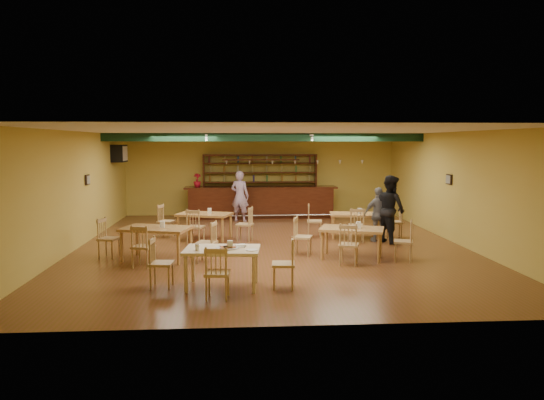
{
  "coord_description": "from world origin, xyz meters",
  "views": [
    {
      "loc": [
        -0.9,
        -13.38,
        2.72
      ],
      "look_at": [
        0.06,
        0.6,
        1.15
      ],
      "focal_mm": 34.11,
      "sensor_mm": 36.0,
      "label": 1
    }
  ],
  "objects": [
    {
      "name": "dining_table_a",
      "position": [
        -1.81,
        1.13,
        0.36
      ],
      "size": [
        1.65,
        1.27,
        0.73
      ],
      "primitive_type": "cube",
      "rotation": [
        0.0,
        0.0,
        -0.31
      ],
      "color": "brown",
      "rests_on": "ground"
    },
    {
      "name": "dining_table_b",
      "position": [
        2.47,
        1.08,
        0.35
      ],
      "size": [
        1.48,
        1.01,
        0.69
      ],
      "primitive_type": "cube",
      "rotation": [
        0.0,
        0.0,
        -0.13
      ],
      "color": "brown",
      "rests_on": "ground"
    },
    {
      "name": "picture_right",
      "position": [
        4.97,
        0.5,
        1.7
      ],
      "size": [
        0.04,
        0.34,
        0.28
      ],
      "primitive_type": "cube",
      "color": "black",
      "rests_on": "wall_right"
    },
    {
      "name": "ceiling_beam",
      "position": [
        0.0,
        2.8,
        2.87
      ],
      "size": [
        10.0,
        0.3,
        0.25
      ],
      "primitive_type": "cube",
      "color": "black",
      "rests_on": "ceiling"
    },
    {
      "name": "bar_counter",
      "position": [
        -0.03,
        5.15,
        0.56
      ],
      "size": [
        5.45,
        0.85,
        1.13
      ],
      "primitive_type": "cube",
      "color": "#34120A",
      "rests_on": "ground"
    },
    {
      "name": "parmesan_shaker",
      "position": [
        -1.63,
        -4.01,
        0.8
      ],
      "size": [
        0.08,
        0.08,
        0.11
      ],
      "primitive_type": "cylinder",
      "rotation": [
        0.0,
        0.0,
        -0.09
      ],
      "color": "#EAE5C6",
      "rests_on": "near_table"
    },
    {
      "name": "picture_left",
      "position": [
        -4.97,
        1.0,
        1.7
      ],
      "size": [
        0.04,
        0.34,
        0.28
      ],
      "primitive_type": "cube",
      "color": "black",
      "rests_on": "wall_left"
    },
    {
      "name": "napkin_stack",
      "position": [
        -0.83,
        -3.66,
        0.76
      ],
      "size": [
        0.22,
        0.18,
        0.03
      ],
      "primitive_type": "cube",
      "rotation": [
        0.0,
        0.0,
        0.16
      ],
      "color": "white",
      "rests_on": "near_table"
    },
    {
      "name": "ac_unit",
      "position": [
        -4.8,
        4.2,
        2.35
      ],
      "size": [
        0.34,
        0.7,
        0.48
      ],
      "primitive_type": "cube",
      "color": "silver",
      "rests_on": "wall_left"
    },
    {
      "name": "floor",
      "position": [
        0.0,
        0.0,
        0.0
      ],
      "size": [
        12.0,
        12.0,
        0.0
      ],
      "primitive_type": "plane",
      "color": "brown",
      "rests_on": "ground"
    },
    {
      "name": "dining_table_d",
      "position": [
        1.79,
        -1.6,
        0.36
      ],
      "size": [
        1.65,
        1.28,
        0.72
      ],
      "primitive_type": "cube",
      "rotation": [
        0.0,
        0.0,
        -0.32
      ],
      "color": "brown",
      "rests_on": "ground"
    },
    {
      "name": "side_plate",
      "position": [
        -0.63,
        -4.06,
        0.75
      ],
      "size": [
        0.24,
        0.24,
        0.01
      ],
      "primitive_type": "cylinder",
      "rotation": [
        0.0,
        0.0,
        -0.09
      ],
      "color": "white",
      "rests_on": "near_table"
    },
    {
      "name": "pizza_tray",
      "position": [
        -1.08,
        -3.86,
        0.75
      ],
      "size": [
        0.45,
        0.45,
        0.01
      ],
      "primitive_type": "cylinder",
      "rotation": [
        0.0,
        0.0,
        0.14
      ],
      "color": "silver",
      "rests_on": "near_table"
    },
    {
      "name": "patron_right_a",
      "position": [
        3.27,
        0.28,
        0.92
      ],
      "size": [
        0.97,
        1.08,
        1.83
      ],
      "primitive_type": "imported",
      "rotation": [
        0.0,
        0.0,
        1.94
      ],
      "color": "black",
      "rests_on": "ground"
    },
    {
      "name": "track_rail_right",
      "position": [
        1.4,
        3.4,
        2.94
      ],
      "size": [
        0.05,
        2.5,
        0.05
      ],
      "primitive_type": "cube",
      "color": "silver",
      "rests_on": "ceiling"
    },
    {
      "name": "poinsettia",
      "position": [
        -2.3,
        5.15,
        1.37
      ],
      "size": [
        0.35,
        0.35,
        0.49
      ],
      "primitive_type": "imported",
      "rotation": [
        0.0,
        0.0,
        0.35
      ],
      "color": "#A60F20",
      "rests_on": "bar_counter"
    },
    {
      "name": "patron_bar",
      "position": [
        -0.79,
        4.33,
        0.88
      ],
      "size": [
        0.75,
        0.62,
        1.75
      ],
      "primitive_type": "imported",
      "rotation": [
        0.0,
        0.0,
        2.77
      ],
      "color": "#824CA6",
      "rests_on": "ground"
    },
    {
      "name": "near_table",
      "position": [
        -1.18,
        -3.86,
        0.37
      ],
      "size": [
        1.47,
        1.02,
        0.75
      ],
      "primitive_type": "cube",
      "rotation": [
        0.0,
        0.0,
        -0.09
      ],
      "color": "#CCB889",
      "rests_on": "ground"
    },
    {
      "name": "track_rail_left",
      "position": [
        -1.8,
        3.4,
        2.94
      ],
      "size": [
        0.05,
        2.5,
        0.05
      ],
      "primitive_type": "cube",
      "color": "silver",
      "rests_on": "ceiling"
    },
    {
      "name": "back_bar_hutch",
      "position": [
        -0.03,
        5.78,
        1.14
      ],
      "size": [
        4.22,
        0.4,
        2.28
      ],
      "primitive_type": "cube",
      "color": "#34120A",
      "rests_on": "ground"
    },
    {
      "name": "pizza_server",
      "position": [
        -0.93,
        -3.81,
        0.76
      ],
      "size": [
        0.33,
        0.15,
        0.0
      ],
      "primitive_type": "cube",
      "rotation": [
        0.0,
        0.0,
        -0.21
      ],
      "color": "silver",
      "rests_on": "pizza_tray"
    },
    {
      "name": "dining_table_c",
      "position": [
        -2.76,
        -1.46,
        0.38
      ],
      "size": [
        1.72,
        1.3,
        0.76
      ],
      "primitive_type": "cube",
      "rotation": [
        0.0,
        0.0,
        -0.27
      ],
      "color": "brown",
      "rests_on": "ground"
    },
    {
      "name": "patron_right_b",
      "position": [
        2.99,
        0.4,
        0.75
      ],
      "size": [
        0.91,
        0.46,
        1.5
      ],
      "primitive_type": "imported",
      "rotation": [
        0.0,
        0.0,
        3.26
      ],
      "color": "slate",
      "rests_on": "ground"
    }
  ]
}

